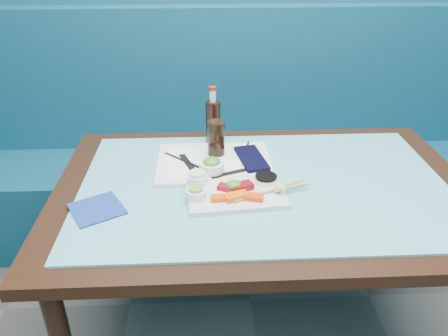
{
  "coord_description": "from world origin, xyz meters",
  "views": [
    {
      "loc": [
        -0.2,
        0.2,
        1.51
      ],
      "look_at": [
        -0.13,
        1.49,
        0.8
      ],
      "focal_mm": 35.0,
      "sensor_mm": 36.0,
      "label": 1
    }
  ],
  "objects_px": {
    "booth_bench": "(241,165)",
    "cola_bottle_body": "(213,122)",
    "serving_tray": "(214,163)",
    "seaweed_bowl": "(212,167)",
    "cola_glass": "(216,138)",
    "blue_napkin": "(97,209)",
    "sashimi_plate": "(235,192)",
    "dining_table": "(263,206)"
  },
  "relations": [
    {
      "from": "serving_tray",
      "to": "cola_bottle_body",
      "type": "distance_m",
      "value": 0.22
    },
    {
      "from": "dining_table",
      "to": "serving_tray",
      "type": "bearing_deg",
      "value": 139.76
    },
    {
      "from": "booth_bench",
      "to": "blue_napkin",
      "type": "bearing_deg",
      "value": -118.57
    },
    {
      "from": "seaweed_bowl",
      "to": "cola_glass",
      "type": "bearing_deg",
      "value": 81.25
    },
    {
      "from": "booth_bench",
      "to": "cola_bottle_body",
      "type": "distance_m",
      "value": 0.7
    },
    {
      "from": "blue_napkin",
      "to": "dining_table",
      "type": "bearing_deg",
      "value": 13.78
    },
    {
      "from": "booth_bench",
      "to": "seaweed_bowl",
      "type": "relative_size",
      "value": 34.19
    },
    {
      "from": "booth_bench",
      "to": "sashimi_plate",
      "type": "height_order",
      "value": "booth_bench"
    },
    {
      "from": "sashimi_plate",
      "to": "dining_table",
      "type": "bearing_deg",
      "value": 26.45
    },
    {
      "from": "serving_tray",
      "to": "cola_glass",
      "type": "xyz_separation_m",
      "value": [
        0.01,
        0.05,
        0.07
      ]
    },
    {
      "from": "dining_table",
      "to": "sashimi_plate",
      "type": "distance_m",
      "value": 0.16
    },
    {
      "from": "sashimi_plate",
      "to": "serving_tray",
      "type": "bearing_deg",
      "value": 101.69
    },
    {
      "from": "dining_table",
      "to": "cola_bottle_body",
      "type": "relative_size",
      "value": 8.43
    },
    {
      "from": "blue_napkin",
      "to": "seaweed_bowl",
      "type": "bearing_deg",
      "value": 28.61
    },
    {
      "from": "serving_tray",
      "to": "cola_glass",
      "type": "relative_size",
      "value": 3.15
    },
    {
      "from": "cola_glass",
      "to": "cola_bottle_body",
      "type": "height_order",
      "value": "cola_bottle_body"
    },
    {
      "from": "dining_table",
      "to": "cola_glass",
      "type": "height_order",
      "value": "cola_glass"
    },
    {
      "from": "cola_bottle_body",
      "to": "cola_glass",
      "type": "bearing_deg",
      "value": -87.36
    },
    {
      "from": "booth_bench",
      "to": "sashimi_plate",
      "type": "xyz_separation_m",
      "value": [
        -0.1,
        -0.9,
        0.39
      ]
    },
    {
      "from": "serving_tray",
      "to": "blue_napkin",
      "type": "bearing_deg",
      "value": -143.58
    },
    {
      "from": "booth_bench",
      "to": "cola_glass",
      "type": "bearing_deg",
      "value": -103.4
    },
    {
      "from": "booth_bench",
      "to": "cola_bottle_body",
      "type": "xyz_separation_m",
      "value": [
        -0.16,
        -0.5,
        0.47
      ]
    },
    {
      "from": "cola_glass",
      "to": "seaweed_bowl",
      "type": "bearing_deg",
      "value": -98.75
    },
    {
      "from": "dining_table",
      "to": "seaweed_bowl",
      "type": "relative_size",
      "value": 15.95
    },
    {
      "from": "dining_table",
      "to": "seaweed_bowl",
      "type": "height_order",
      "value": "seaweed_bowl"
    },
    {
      "from": "serving_tray",
      "to": "cola_bottle_body",
      "type": "height_order",
      "value": "cola_bottle_body"
    },
    {
      "from": "dining_table",
      "to": "blue_napkin",
      "type": "height_order",
      "value": "blue_napkin"
    },
    {
      "from": "sashimi_plate",
      "to": "serving_tray",
      "type": "relative_size",
      "value": 0.75
    },
    {
      "from": "blue_napkin",
      "to": "cola_bottle_body",
      "type": "bearing_deg",
      "value": 52.03
    },
    {
      "from": "serving_tray",
      "to": "seaweed_bowl",
      "type": "distance_m",
      "value": 0.08
    },
    {
      "from": "booth_bench",
      "to": "cola_glass",
      "type": "distance_m",
      "value": 0.81
    },
    {
      "from": "booth_bench",
      "to": "sashimi_plate",
      "type": "distance_m",
      "value": 0.99
    },
    {
      "from": "sashimi_plate",
      "to": "blue_napkin",
      "type": "relative_size",
      "value": 2.12
    },
    {
      "from": "dining_table",
      "to": "cola_bottle_body",
      "type": "xyz_separation_m",
      "value": [
        -0.16,
        0.34,
        0.17
      ]
    },
    {
      "from": "cola_glass",
      "to": "cola_bottle_body",
      "type": "distance_m",
      "value": 0.15
    },
    {
      "from": "serving_tray",
      "to": "blue_napkin",
      "type": "xyz_separation_m",
      "value": [
        -0.36,
        -0.27,
        -0.0
      ]
    },
    {
      "from": "dining_table",
      "to": "serving_tray",
      "type": "height_order",
      "value": "serving_tray"
    },
    {
      "from": "cola_bottle_body",
      "to": "seaweed_bowl",
      "type": "bearing_deg",
      "value": -92.72
    },
    {
      "from": "cola_glass",
      "to": "cola_bottle_body",
      "type": "relative_size",
      "value": 0.78
    },
    {
      "from": "sashimi_plate",
      "to": "blue_napkin",
      "type": "xyz_separation_m",
      "value": [
        -0.43,
        -0.07,
        -0.0
      ]
    },
    {
      "from": "seaweed_bowl",
      "to": "serving_tray",
      "type": "bearing_deg",
      "value": 82.41
    },
    {
      "from": "cola_glass",
      "to": "cola_bottle_body",
      "type": "bearing_deg",
      "value": 92.64
    }
  ]
}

